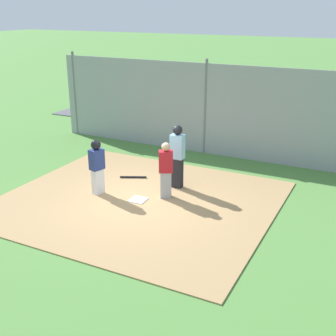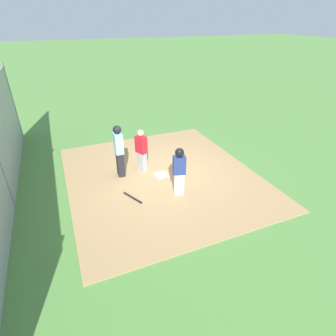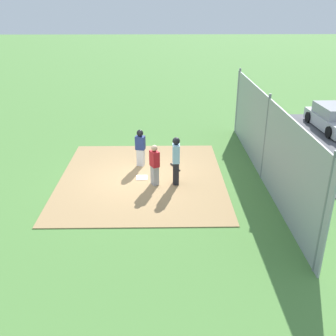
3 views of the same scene
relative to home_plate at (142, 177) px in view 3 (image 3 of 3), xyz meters
The scene contains 9 objects.
ground_plane 0.04m from the home_plate, ahead, with size 140.00×140.00×0.00m, color #51843D.
dirt_infield 0.03m from the home_plate, ahead, with size 7.20×6.40×0.03m, color #A88456.
home_plate is the anchor object (origin of this frame).
catcher 1.13m from the home_plate, 138.17° to the right, with size 0.46×0.40×1.58m.
umpire 1.74m from the home_plate, 112.49° to the right, with size 0.38×0.28×1.87m.
runner 1.53m from the home_plate, ahead, with size 0.35×0.44×1.58m.
baseball_bat 1.66m from the home_plate, 54.36° to the right, with size 0.06×0.06×0.82m, color black.
backstop_fence 4.99m from the home_plate, 90.00° to the right, with size 12.00×0.10×3.35m.
parked_car_silver 11.75m from the home_plate, 59.11° to the right, with size 4.25×1.98×1.28m.
Camera 3 is at (-13.64, -0.82, 6.44)m, focal length 40.79 mm.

